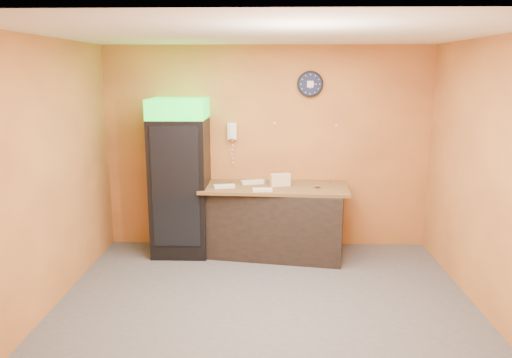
{
  "coord_description": "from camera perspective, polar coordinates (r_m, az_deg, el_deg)",
  "views": [
    {
      "loc": [
        0.04,
        -4.89,
        2.46
      ],
      "look_at": [
        -0.12,
        0.6,
        1.26
      ],
      "focal_mm": 35.0,
      "sensor_mm": 36.0,
      "label": 1
    }
  ],
  "objects": [
    {
      "name": "right_wall",
      "position": [
        5.47,
        25.44,
        -0.08
      ],
      "size": [
        0.02,
        4.0,
        2.8
      ],
      "primitive_type": "cube",
      "color": "#D5873C",
      "rests_on": "floor"
    },
    {
      "name": "wall_phone",
      "position": [
        6.9,
        -2.75,
        5.48
      ],
      "size": [
        0.12,
        0.11,
        0.23
      ],
      "color": "white",
      "rests_on": "back_wall"
    },
    {
      "name": "floor",
      "position": [
        5.47,
        1.07,
        -14.42
      ],
      "size": [
        4.5,
        4.5,
        0.0
      ],
      "primitive_type": "plane",
      "color": "#47474C",
      "rests_on": "ground"
    },
    {
      "name": "wrapped_sandwich_mid",
      "position": [
        6.36,
        0.74,
        -1.25
      ],
      "size": [
        0.25,
        0.11,
        0.04
      ],
      "primitive_type": "cube",
      "rotation": [
        0.0,
        0.0,
        0.06
      ],
      "color": "silver",
      "rests_on": "butcher_paper"
    },
    {
      "name": "butcher_paper",
      "position": [
        6.66,
        2.16,
        -0.96
      ],
      "size": [
        1.99,
        0.97,
        0.04
      ],
      "primitive_type": "cube",
      "rotation": [
        0.0,
        0.0,
        -0.06
      ],
      "color": "brown",
      "rests_on": "prep_counter"
    },
    {
      "name": "ceiling",
      "position": [
        4.9,
        1.21,
        16.29
      ],
      "size": [
        4.5,
        4.0,
        0.02
      ],
      "primitive_type": "cube",
      "color": "white",
      "rests_on": "back_wall"
    },
    {
      "name": "left_wall",
      "position": [
        5.5,
        -23.01,
        0.2
      ],
      "size": [
        0.02,
        4.0,
        2.8
      ],
      "primitive_type": "cube",
      "color": "#D5873C",
      "rests_on": "floor"
    },
    {
      "name": "sub_roll_stack",
      "position": [
        6.63,
        2.8,
        -0.11
      ],
      "size": [
        0.28,
        0.16,
        0.17
      ],
      "rotation": [
        0.0,
        0.0,
        0.27
      ],
      "color": "beige",
      "rests_on": "butcher_paper"
    },
    {
      "name": "back_wall",
      "position": [
        6.97,
        1.29,
        3.55
      ],
      "size": [
        4.5,
        0.02,
        2.8
      ],
      "primitive_type": "cube",
      "color": "#D5873C",
      "rests_on": "floor"
    },
    {
      "name": "wall_clock",
      "position": [
        6.88,
        6.21,
        10.74
      ],
      "size": [
        0.35,
        0.06,
        0.35
      ],
      "color": "black",
      "rests_on": "back_wall"
    },
    {
      "name": "wrapped_sandwich_left",
      "position": [
        6.56,
        -3.64,
        -0.84
      ],
      "size": [
        0.29,
        0.16,
        0.04
      ],
      "primitive_type": "cube",
      "rotation": [
        0.0,
        0.0,
        0.22
      ],
      "color": "silver",
      "rests_on": "butcher_paper"
    },
    {
      "name": "prep_counter",
      "position": [
        6.78,
        2.12,
        -4.88
      ],
      "size": [
        1.93,
        1.1,
        0.91
      ],
      "primitive_type": "cube",
      "rotation": [
        0.0,
        0.0,
        -0.16
      ],
      "color": "black",
      "rests_on": "floor"
    },
    {
      "name": "kitchen_tool",
      "position": [
        6.77,
        1.09,
        -0.27
      ],
      "size": [
        0.07,
        0.07,
        0.07
      ],
      "primitive_type": "cylinder",
      "color": "silver",
      "rests_on": "butcher_paper"
    },
    {
      "name": "beverage_cooler",
      "position": [
        6.75,
        -8.67,
        -0.07
      ],
      "size": [
        0.74,
        0.75,
        2.1
      ],
      "rotation": [
        0.0,
        0.0,
        -0.0
      ],
      "color": "black",
      "rests_on": "floor"
    },
    {
      "name": "wrapped_sandwich_right",
      "position": [
        6.78,
        -0.42,
        -0.36
      ],
      "size": [
        0.33,
        0.2,
        0.04
      ],
      "primitive_type": "cube",
      "rotation": [
        0.0,
        0.0,
        0.29
      ],
      "color": "silver",
      "rests_on": "butcher_paper"
    }
  ]
}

